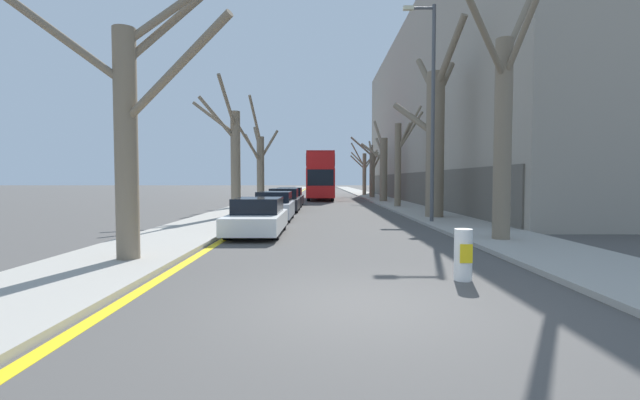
{
  "coord_description": "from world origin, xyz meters",
  "views": [
    {
      "loc": [
        -0.57,
        -6.4,
        1.91
      ],
      "look_at": [
        -0.49,
        30.26,
        0.2
      ],
      "focal_mm": 24.0,
      "sensor_mm": 36.0,
      "label": 1
    }
  ],
  "objects_px": {
    "street_tree_right_2": "(398,161)",
    "double_decker_bus": "(320,174)",
    "street_tree_right_1": "(434,135)",
    "lamp_post": "(430,105)",
    "street_tree_left_0": "(133,119)",
    "traffic_bollard": "(462,255)",
    "street_tree_right_0": "(502,127)",
    "parked_car_1": "(273,207)",
    "street_tree_right_5": "(363,171)",
    "parked_car_2": "(283,201)",
    "parked_car_0": "(257,217)",
    "street_tree_left_2": "(259,163)",
    "parked_car_3": "(289,197)",
    "street_tree_left_1": "(232,157)",
    "street_tree_right_4": "(371,170)",
    "street_tree_right_3": "(382,166)"
  },
  "relations": [
    {
      "from": "parked_car_0",
      "to": "traffic_bollard",
      "type": "xyz_separation_m",
      "value": [
        4.93,
        -6.94,
        -0.12
      ]
    },
    {
      "from": "street_tree_right_0",
      "to": "parked_car_2",
      "type": "bearing_deg",
      "value": 120.64
    },
    {
      "from": "street_tree_right_2",
      "to": "parked_car_3",
      "type": "distance_m",
      "value": 8.26
    },
    {
      "from": "street_tree_left_0",
      "to": "street_tree_right_5",
      "type": "xyz_separation_m",
      "value": [
        9.55,
        42.63,
        -0.28
      ]
    },
    {
      "from": "street_tree_right_1",
      "to": "street_tree_right_3",
      "type": "relative_size",
      "value": 1.26
    },
    {
      "from": "street_tree_left_1",
      "to": "parked_car_3",
      "type": "relative_size",
      "value": 1.53
    },
    {
      "from": "double_decker_bus",
      "to": "parked_car_1",
      "type": "relative_size",
      "value": 2.65
    },
    {
      "from": "double_decker_bus",
      "to": "parked_car_1",
      "type": "distance_m",
      "value": 21.86
    },
    {
      "from": "street_tree_right_5",
      "to": "parked_car_1",
      "type": "bearing_deg",
      "value": -103.3
    },
    {
      "from": "street_tree_right_0",
      "to": "parked_car_3",
      "type": "height_order",
      "value": "street_tree_right_0"
    },
    {
      "from": "street_tree_right_1",
      "to": "traffic_bollard",
      "type": "relative_size",
      "value": 9.25
    },
    {
      "from": "street_tree_right_2",
      "to": "parked_car_0",
      "type": "distance_m",
      "value": 16.35
    },
    {
      "from": "parked_car_1",
      "to": "double_decker_bus",
      "type": "bearing_deg",
      "value": 84.08
    },
    {
      "from": "street_tree_left_0",
      "to": "street_tree_right_5",
      "type": "relative_size",
      "value": 1.15
    },
    {
      "from": "street_tree_right_1",
      "to": "parked_car_3",
      "type": "height_order",
      "value": "street_tree_right_1"
    },
    {
      "from": "street_tree_right_0",
      "to": "parked_car_1",
      "type": "bearing_deg",
      "value": 135.96
    },
    {
      "from": "street_tree_left_1",
      "to": "street_tree_right_1",
      "type": "height_order",
      "value": "street_tree_right_1"
    },
    {
      "from": "street_tree_left_0",
      "to": "street_tree_right_3",
      "type": "height_order",
      "value": "street_tree_left_0"
    },
    {
      "from": "street_tree_right_2",
      "to": "street_tree_left_0",
      "type": "bearing_deg",
      "value": -116.17
    },
    {
      "from": "street_tree_left_1",
      "to": "street_tree_right_2",
      "type": "distance_m",
      "value": 12.47
    },
    {
      "from": "parked_car_1",
      "to": "lamp_post",
      "type": "xyz_separation_m",
      "value": [
        6.97,
        -1.84,
        4.51
      ]
    },
    {
      "from": "street_tree_right_1",
      "to": "parked_car_0",
      "type": "distance_m",
      "value": 10.37
    },
    {
      "from": "street_tree_right_5",
      "to": "parked_car_1",
      "type": "xyz_separation_m",
      "value": [
        -7.56,
        -31.98,
        -2.36
      ]
    },
    {
      "from": "parked_car_2",
      "to": "parked_car_0",
      "type": "bearing_deg",
      "value": -90.0
    },
    {
      "from": "street_tree_left_2",
      "to": "street_tree_right_1",
      "type": "xyz_separation_m",
      "value": [
        10.1,
        -10.96,
        0.89
      ]
    },
    {
      "from": "street_tree_left_2",
      "to": "parked_car_0",
      "type": "relative_size",
      "value": 1.74
    },
    {
      "from": "double_decker_bus",
      "to": "traffic_bollard",
      "type": "relative_size",
      "value": 10.91
    },
    {
      "from": "street_tree_right_2",
      "to": "parked_car_3",
      "type": "height_order",
      "value": "street_tree_right_2"
    },
    {
      "from": "double_decker_bus",
      "to": "lamp_post",
      "type": "bearing_deg",
      "value": -78.62
    },
    {
      "from": "traffic_bollard",
      "to": "street_tree_right_5",
      "type": "bearing_deg",
      "value": 86.59
    },
    {
      "from": "street_tree_right_0",
      "to": "lamp_post",
      "type": "bearing_deg",
      "value": 97.43
    },
    {
      "from": "street_tree_right_5",
      "to": "parked_car_1",
      "type": "relative_size",
      "value": 1.59
    },
    {
      "from": "street_tree_right_2",
      "to": "double_decker_bus",
      "type": "distance_m",
      "value": 13.87
    },
    {
      "from": "street_tree_right_1",
      "to": "lamp_post",
      "type": "height_order",
      "value": "lamp_post"
    },
    {
      "from": "street_tree_right_2",
      "to": "lamp_post",
      "type": "height_order",
      "value": "lamp_post"
    },
    {
      "from": "street_tree_left_2",
      "to": "street_tree_right_1",
      "type": "distance_m",
      "value": 14.93
    },
    {
      "from": "street_tree_left_2",
      "to": "street_tree_right_5",
      "type": "xyz_separation_m",
      "value": [
        9.87,
        20.45,
        -0.18
      ]
    },
    {
      "from": "street_tree_right_0",
      "to": "double_decker_bus",
      "type": "distance_m",
      "value": 29.63
    },
    {
      "from": "street_tree_right_3",
      "to": "street_tree_right_5",
      "type": "xyz_separation_m",
      "value": [
        0.01,
        15.73,
        -0.13
      ]
    },
    {
      "from": "street_tree_right_4",
      "to": "street_tree_right_5",
      "type": "xyz_separation_m",
      "value": [
        -0.06,
        7.67,
        0.04
      ]
    },
    {
      "from": "double_decker_bus",
      "to": "parked_car_1",
      "type": "xyz_separation_m",
      "value": [
        -2.24,
        -21.66,
        -1.88
      ]
    },
    {
      "from": "street_tree_right_2",
      "to": "street_tree_right_0",
      "type": "bearing_deg",
      "value": -89.7
    },
    {
      "from": "double_decker_bus",
      "to": "traffic_bollard",
      "type": "xyz_separation_m",
      "value": [
        2.68,
        -33.94,
        -2.04
      ]
    },
    {
      "from": "street_tree_right_1",
      "to": "parked_car_1",
      "type": "relative_size",
      "value": 2.24
    },
    {
      "from": "double_decker_bus",
      "to": "street_tree_left_0",
      "type": "bearing_deg",
      "value": -97.46
    },
    {
      "from": "street_tree_right_1",
      "to": "traffic_bollard",
      "type": "xyz_separation_m",
      "value": [
        -2.86,
        -12.85,
        -3.59
      ]
    },
    {
      "from": "street_tree_right_5",
      "to": "parked_car_3",
      "type": "height_order",
      "value": "street_tree_right_5"
    },
    {
      "from": "street_tree_right_0",
      "to": "street_tree_right_5",
      "type": "xyz_separation_m",
      "value": [
        -0.14,
        39.43,
        -0.5
      ]
    },
    {
      "from": "parked_car_2",
      "to": "traffic_bollard",
      "type": "relative_size",
      "value": 4.08
    },
    {
      "from": "street_tree_left_2",
      "to": "parked_car_3",
      "type": "bearing_deg",
      "value": -18.07
    }
  ]
}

